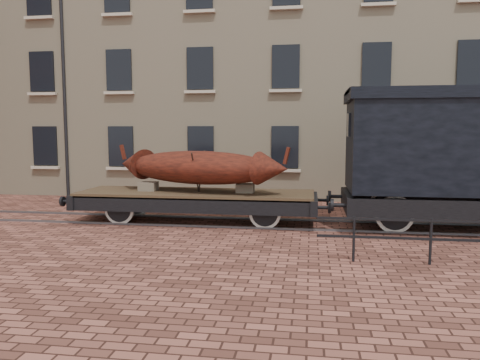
# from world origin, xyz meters

# --- Properties ---
(ground) EXTENTS (90.00, 90.00, 0.00)m
(ground) POSITION_xyz_m (0.00, 0.00, 0.00)
(ground) COLOR #502B21
(warehouse_cream) EXTENTS (40.00, 10.19, 14.00)m
(warehouse_cream) POSITION_xyz_m (3.00, 9.99, 7.00)
(warehouse_cream) COLOR beige
(warehouse_cream) RESTS_ON ground
(rail_track) EXTENTS (30.00, 1.52, 0.06)m
(rail_track) POSITION_xyz_m (0.00, 0.00, 0.03)
(rail_track) COLOR #59595E
(rail_track) RESTS_ON ground
(flatcar_wagon) EXTENTS (8.22, 2.23, 1.24)m
(flatcar_wagon) POSITION_xyz_m (-1.48, 0.00, 0.77)
(flatcar_wagon) COLOR #433921
(flatcar_wagon) RESTS_ON ground
(iron_boat) EXTENTS (5.84, 2.87, 1.44)m
(iron_boat) POSITION_xyz_m (-1.39, -0.00, 1.73)
(iron_boat) COLOR maroon
(iron_boat) RESTS_ON flatcar_wagon
(goods_van) EXTENTS (7.81, 2.85, 4.04)m
(goods_van) POSITION_xyz_m (6.51, -0.00, 2.53)
(goods_van) COLOR black
(goods_van) RESTS_ON ground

